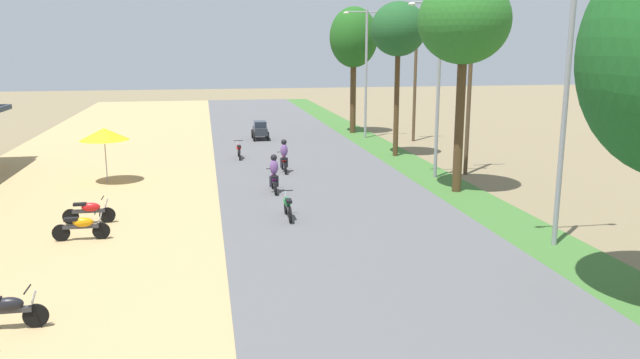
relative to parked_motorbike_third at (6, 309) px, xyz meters
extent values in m
cylinder|color=black|center=(0.59, 0.00, -0.21)|extent=(0.56, 0.06, 0.56)
cube|color=#333338|center=(-0.03, 0.00, -0.03)|extent=(1.12, 0.12, 0.12)
ellipsoid|color=black|center=(0.05, 0.00, 0.11)|extent=(0.64, 0.28, 0.32)
cylinder|color=#A5A8AD|center=(0.53, 0.00, 0.06)|extent=(0.26, 0.05, 0.68)
cylinder|color=black|center=(0.47, 0.00, 0.43)|extent=(0.04, 0.54, 0.04)
cylinder|color=black|center=(1.02, 6.54, -0.21)|extent=(0.56, 0.06, 0.56)
cylinder|color=black|center=(-0.22, 6.54, -0.21)|extent=(0.56, 0.06, 0.56)
cube|color=#333338|center=(0.40, 6.54, -0.03)|extent=(1.12, 0.12, 0.12)
ellipsoid|color=orange|center=(0.48, 6.54, 0.11)|extent=(0.64, 0.28, 0.32)
cube|color=black|center=(0.12, 6.54, 0.23)|extent=(0.44, 0.20, 0.10)
cylinder|color=#A5A8AD|center=(0.96, 6.54, 0.06)|extent=(0.26, 0.05, 0.68)
cylinder|color=black|center=(0.90, 6.54, 0.43)|extent=(0.04, 0.54, 0.04)
cylinder|color=black|center=(0.93, 8.52, -0.21)|extent=(0.56, 0.06, 0.56)
cylinder|color=black|center=(-0.31, 8.52, -0.21)|extent=(0.56, 0.06, 0.56)
cube|color=#333338|center=(0.31, 8.52, -0.03)|extent=(1.12, 0.12, 0.12)
ellipsoid|color=red|center=(0.39, 8.52, 0.11)|extent=(0.64, 0.28, 0.32)
cube|color=black|center=(0.03, 8.52, 0.23)|extent=(0.44, 0.20, 0.10)
cylinder|color=#A5A8AD|center=(0.87, 8.52, 0.06)|extent=(0.26, 0.05, 0.68)
cylinder|color=black|center=(0.81, 8.52, 0.43)|extent=(0.04, 0.54, 0.04)
cylinder|color=#99999E|center=(-0.05, 15.49, 0.56)|extent=(0.05, 0.05, 2.10)
cone|color=gold|center=(-0.05, 15.49, 1.76)|extent=(2.20, 2.20, 0.55)
cylinder|color=#4C351E|center=(15.08, 10.88, 2.61)|extent=(0.39, 0.39, 6.21)
ellipsoid|color=#276823|center=(15.08, 10.88, 6.69)|extent=(3.80, 3.80, 3.56)
cylinder|color=#4C351E|center=(15.12, 19.88, 2.63)|extent=(0.29, 0.29, 6.25)
ellipsoid|color=#1E5024|center=(15.12, 19.88, 6.57)|extent=(3.04, 3.04, 2.97)
cylinder|color=#4C351E|center=(14.96, 29.70, 2.30)|extent=(0.41, 0.41, 5.59)
ellipsoid|color=#1F571A|center=(14.96, 29.70, 6.25)|extent=(3.39, 3.39, 4.20)
cylinder|color=gray|center=(15.22, 3.32, 3.49)|extent=(0.16, 0.16, 7.97)
cylinder|color=gray|center=(15.22, 13.82, 3.62)|extent=(0.16, 0.16, 8.22)
cylinder|color=gray|center=(14.52, 13.82, 7.58)|extent=(1.40, 0.08, 0.08)
ellipsoid|color=silver|center=(13.82, 13.82, 7.51)|extent=(0.36, 0.20, 0.14)
cylinder|color=gray|center=(15.92, 13.82, 7.58)|extent=(1.40, 0.08, 0.08)
ellipsoid|color=silver|center=(16.62, 13.82, 7.51)|extent=(0.36, 0.20, 0.14)
cylinder|color=gray|center=(15.22, 27.10, 3.75)|extent=(0.16, 0.16, 8.49)
cylinder|color=gray|center=(14.52, 27.10, 7.84)|extent=(1.40, 0.08, 0.08)
ellipsoid|color=silver|center=(13.82, 27.10, 7.77)|extent=(0.36, 0.20, 0.14)
cylinder|color=gray|center=(15.92, 27.10, 7.84)|extent=(1.40, 0.08, 0.08)
ellipsoid|color=silver|center=(16.62, 27.10, 7.77)|extent=(0.36, 0.20, 0.14)
cylinder|color=brown|center=(17.04, 14.46, 4.23)|extent=(0.20, 0.20, 9.56)
cylinder|color=brown|center=(18.09, 25.41, 3.57)|extent=(0.20, 0.20, 8.25)
cube|color=#473323|center=(18.09, 25.41, 7.20)|extent=(1.80, 0.10, 0.10)
cube|color=#282D33|center=(8.08, 27.51, 0.11)|extent=(0.84, 1.95, 0.50)
cube|color=#232B38|center=(8.08, 27.46, 0.56)|extent=(0.77, 1.10, 0.40)
cylinder|color=black|center=(7.61, 28.21, -0.17)|extent=(0.10, 0.60, 0.60)
cylinder|color=black|center=(8.55, 28.21, -0.17)|extent=(0.10, 0.60, 0.60)
cylinder|color=black|center=(7.61, 26.81, -0.17)|extent=(0.10, 0.60, 0.60)
cylinder|color=black|center=(8.55, 26.81, -0.17)|extent=(0.10, 0.60, 0.60)
cylinder|color=black|center=(7.32, 8.48, -0.19)|extent=(0.06, 0.56, 0.56)
cylinder|color=black|center=(7.32, 7.24, -0.19)|extent=(0.06, 0.56, 0.56)
cube|color=#333338|center=(7.32, 7.86, -0.01)|extent=(0.12, 1.12, 0.12)
ellipsoid|color=#14722D|center=(7.32, 7.94, 0.13)|extent=(0.28, 0.64, 0.32)
cube|color=black|center=(7.32, 7.58, 0.25)|extent=(0.20, 0.44, 0.10)
cylinder|color=#A5A8AD|center=(7.32, 8.42, 0.08)|extent=(0.05, 0.26, 0.68)
cylinder|color=black|center=(7.32, 8.36, 0.45)|extent=(0.54, 0.04, 0.04)
cylinder|color=black|center=(7.28, 12.76, -0.19)|extent=(0.06, 0.56, 0.56)
cylinder|color=black|center=(7.28, 11.52, -0.19)|extent=(0.06, 0.56, 0.56)
cube|color=#333338|center=(7.28, 12.14, -0.01)|extent=(0.12, 1.12, 0.12)
ellipsoid|color=#8C1E8C|center=(7.28, 12.22, 0.13)|extent=(0.28, 0.64, 0.32)
cube|color=black|center=(7.28, 11.86, 0.25)|extent=(0.20, 0.44, 0.10)
cylinder|color=#A5A8AD|center=(7.28, 12.70, 0.08)|extent=(0.05, 0.26, 0.68)
cylinder|color=black|center=(7.28, 12.64, 0.45)|extent=(0.54, 0.04, 0.04)
ellipsoid|color=#724C8C|center=(7.28, 11.94, 0.65)|extent=(0.36, 0.28, 0.64)
sphere|color=black|center=(7.28, 11.98, 1.05)|extent=(0.28, 0.28, 0.28)
cylinder|color=#2D2D38|center=(7.14, 12.04, 0.01)|extent=(0.12, 0.12, 0.48)
cylinder|color=#2D2D38|center=(7.42, 12.04, 0.01)|extent=(0.12, 0.12, 0.48)
cylinder|color=black|center=(8.25, 16.99, -0.19)|extent=(0.06, 0.56, 0.56)
cylinder|color=black|center=(8.25, 15.75, -0.19)|extent=(0.06, 0.56, 0.56)
cube|color=#333338|center=(8.25, 16.37, -0.01)|extent=(0.12, 1.12, 0.12)
ellipsoid|color=red|center=(8.25, 16.45, 0.13)|extent=(0.28, 0.64, 0.32)
cube|color=black|center=(8.25, 16.09, 0.25)|extent=(0.20, 0.44, 0.10)
cylinder|color=#A5A8AD|center=(8.25, 16.93, 0.08)|extent=(0.05, 0.26, 0.68)
cylinder|color=black|center=(8.25, 16.87, 0.45)|extent=(0.54, 0.04, 0.04)
ellipsoid|color=#724C8C|center=(8.25, 16.17, 0.65)|extent=(0.36, 0.28, 0.64)
sphere|color=black|center=(8.25, 16.21, 1.05)|extent=(0.28, 0.28, 0.28)
cylinder|color=#2D2D38|center=(8.11, 16.27, 0.01)|extent=(0.12, 0.12, 0.48)
cylinder|color=#2D2D38|center=(8.39, 16.27, 0.01)|extent=(0.12, 0.12, 0.48)
cylinder|color=black|center=(6.27, 21.20, -0.19)|extent=(0.06, 0.56, 0.56)
cylinder|color=black|center=(6.27, 19.96, -0.19)|extent=(0.06, 0.56, 0.56)
cube|color=#333338|center=(6.27, 20.58, -0.01)|extent=(0.12, 1.12, 0.12)
ellipsoid|color=red|center=(6.27, 20.66, 0.13)|extent=(0.28, 0.64, 0.32)
cube|color=black|center=(6.27, 20.30, 0.25)|extent=(0.20, 0.44, 0.10)
cylinder|color=#A5A8AD|center=(6.27, 21.14, 0.08)|extent=(0.05, 0.26, 0.68)
cylinder|color=black|center=(6.27, 21.08, 0.45)|extent=(0.54, 0.04, 0.04)
camera|label=1|loc=(4.48, -13.90, 5.70)|focal=35.00mm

